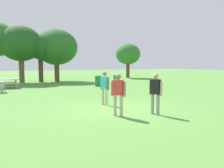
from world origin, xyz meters
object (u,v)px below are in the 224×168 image
object	(u,v)px
tree_broad_center	(21,44)
person_bystander	(118,92)
tree_slender_mid	(56,47)
tree_back_left	(128,54)
person_thrower	(105,86)
frisbee	(125,110)
trash_can_beside_table	(98,81)
person_catcher	(155,91)
picnic_table_far	(7,82)
tree_far_right	(40,47)
trash_can_further_along	(116,80)

from	to	relation	value
tree_broad_center	person_bystander	bearing A→B (deg)	-83.48
tree_slender_mid	tree_back_left	distance (m)	10.60
person_thrower	frisbee	distance (m)	1.76
person_bystander	frisbee	distance (m)	1.51
trash_can_beside_table	tree_broad_center	size ratio (longest dim) A/B	0.16
person_thrower	tree_broad_center	xyz separation A→B (m)	(-2.54, 15.32, 3.15)
person_bystander	tree_slender_mid	xyz separation A→B (m)	(1.78, 18.05, 2.94)
person_catcher	tree_back_left	size ratio (longest dim) A/B	0.34
picnic_table_far	tree_broad_center	size ratio (longest dim) A/B	0.31
trash_can_beside_table	tree_far_right	distance (m)	8.65
person_catcher	tree_back_left	distance (m)	22.91
trash_can_further_along	tree_back_left	bearing A→B (deg)	53.21
frisbee	tree_slender_mid	xyz separation A→B (m)	(0.96, 17.18, 3.87)
trash_can_beside_table	trash_can_further_along	world-z (taller)	same
tree_back_left	person_thrower	bearing A→B (deg)	-124.14
picnic_table_far	tree_back_left	world-z (taller)	tree_back_left
person_thrower	trash_can_further_along	distance (m)	10.13
tree_broad_center	tree_far_right	xyz separation A→B (m)	(1.95, -0.02, -0.29)
trash_can_beside_table	tree_back_left	distance (m)	12.73
person_catcher	tree_back_left	world-z (taller)	tree_back_left
frisbee	trash_can_further_along	bearing A→B (deg)	63.85
person_thrower	person_catcher	bearing A→B (deg)	-71.54
tree_broad_center	tree_slender_mid	distance (m)	3.82
tree_far_right	tree_broad_center	bearing A→B (deg)	179.49
frisbee	picnic_table_far	xyz separation A→B (m)	(-4.38, 11.62, 0.55)
person_thrower	trash_can_further_along	size ratio (longest dim) A/B	1.71
frisbee	trash_can_beside_table	world-z (taller)	trash_can_beside_table
person_bystander	trash_can_beside_table	distance (m)	11.25
person_catcher	tree_far_right	xyz separation A→B (m)	(-1.51, 18.07, 2.85)
person_thrower	tree_broad_center	distance (m)	15.85
person_bystander	tree_broad_center	distance (m)	18.05
picnic_table_far	tree_broad_center	bearing A→B (deg)	73.33
person_thrower	person_catcher	world-z (taller)	same
person_catcher	person_bystander	size ratio (longest dim) A/B	1.00
person_bystander	tree_far_right	distance (m)	17.87
tree_slender_mid	trash_can_beside_table	bearing A→B (deg)	-75.28
person_catcher	person_bystander	xyz separation A→B (m)	(-1.44, 0.43, 0.00)
tree_slender_mid	trash_can_further_along	bearing A→B (deg)	-60.47
trash_can_beside_table	picnic_table_far	bearing A→B (deg)	165.56
tree_broad_center	picnic_table_far	bearing A→B (deg)	-106.67
person_bystander	tree_slender_mid	bearing A→B (deg)	84.38
frisbee	trash_can_further_along	size ratio (longest dim) A/B	0.29
frisbee	tree_broad_center	size ratio (longest dim) A/B	0.05
person_thrower	picnic_table_far	distance (m)	10.95
person_bystander	picnic_table_far	size ratio (longest dim) A/B	0.89
tree_far_right	tree_back_left	distance (m)	12.48
person_bystander	person_catcher	bearing A→B (deg)	-16.57
tree_back_left	person_bystander	bearing A→B (deg)	-121.95
person_catcher	trash_can_beside_table	distance (m)	11.28
tree_slender_mid	person_bystander	bearing A→B (deg)	-95.62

